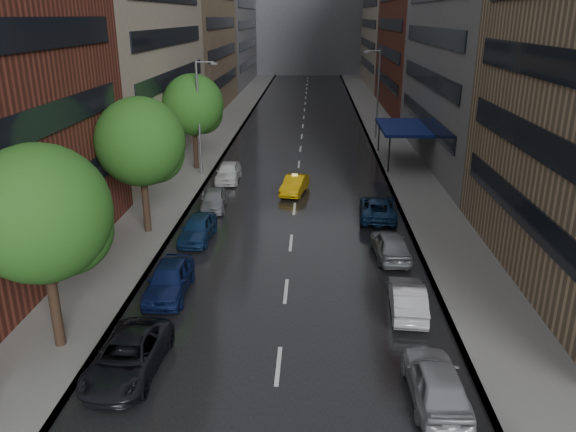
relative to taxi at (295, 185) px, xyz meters
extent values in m
cube|color=black|center=(0.10, 24.46, -0.65)|extent=(14.00, 140.00, 0.01)
cube|color=gray|center=(-8.90, 24.46, -0.58)|extent=(4.00, 140.00, 0.15)
cube|color=gray|center=(9.10, 24.46, -0.58)|extent=(4.00, 140.00, 0.15)
cube|color=#937A5B|center=(-14.90, 38.46, 10.34)|extent=(8.00, 28.00, 22.00)
cube|color=slate|center=(15.10, 10.46, 11.34)|extent=(8.00, 28.00, 24.00)
cube|color=gray|center=(15.10, 68.46, 13.34)|extent=(8.00, 32.00, 28.00)
cylinder|color=#382619|center=(-8.50, -20.67, 1.57)|extent=(0.40, 0.40, 4.47)
sphere|color=#1E5116|center=(-8.50, -20.67, 4.93)|extent=(5.11, 5.11, 5.11)
cylinder|color=#382619|center=(-8.50, -8.36, 1.56)|extent=(0.40, 0.40, 4.44)
sphere|color=#1E5116|center=(-8.50, -8.36, 4.90)|extent=(5.08, 5.08, 5.08)
cylinder|color=#382619|center=(-8.50, 6.37, 1.52)|extent=(0.40, 0.40, 4.36)
sphere|color=#1E5116|center=(-8.50, 6.37, 4.78)|extent=(4.98, 4.98, 4.98)
imported|color=#E4A80C|center=(0.00, 0.00, 0.00)|extent=(2.18, 4.20, 1.32)
imported|color=black|center=(-5.30, -22.18, 0.02)|extent=(2.47, 4.99, 1.36)
imported|color=#0F1A48|center=(-5.30, -16.05, 0.11)|extent=(1.91, 4.58, 1.55)
imported|color=#10284E|center=(-5.30, -9.32, 0.06)|extent=(1.87, 4.29, 1.44)
imported|color=slate|center=(-5.30, -3.78, 0.01)|extent=(1.89, 4.04, 1.34)
imported|color=silver|center=(-5.30, 2.95, 0.09)|extent=(1.83, 4.42, 1.50)
imported|color=gray|center=(5.50, -23.29, 0.09)|extent=(1.85, 4.43, 1.50)
imported|color=#A8A7AD|center=(5.50, -17.25, 0.02)|extent=(1.70, 4.19, 1.35)
imported|color=slate|center=(5.50, -11.33, 0.07)|extent=(2.01, 4.38, 1.45)
imported|color=#0F2648|center=(5.50, -5.12, 0.03)|extent=(2.65, 5.11, 1.38)
cylinder|color=gray|center=(-7.70, 4.46, 3.99)|extent=(0.18, 0.18, 9.00)
cube|color=gray|center=(-6.30, 4.46, 8.19)|extent=(0.50, 0.22, 0.16)
cylinder|color=gray|center=(7.90, 19.46, 3.99)|extent=(0.18, 0.18, 9.00)
cube|color=gray|center=(6.50, 19.46, 8.19)|extent=(0.50, 0.22, 0.16)
cube|color=navy|center=(9.10, 9.46, 2.49)|extent=(4.00, 8.00, 0.25)
cylinder|color=black|center=(7.50, 5.66, 0.99)|extent=(0.12, 0.12, 3.00)
cylinder|color=black|center=(7.50, 13.26, 0.99)|extent=(0.12, 0.12, 3.00)
camera|label=1|loc=(1.24, -39.26, 11.64)|focal=35.00mm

